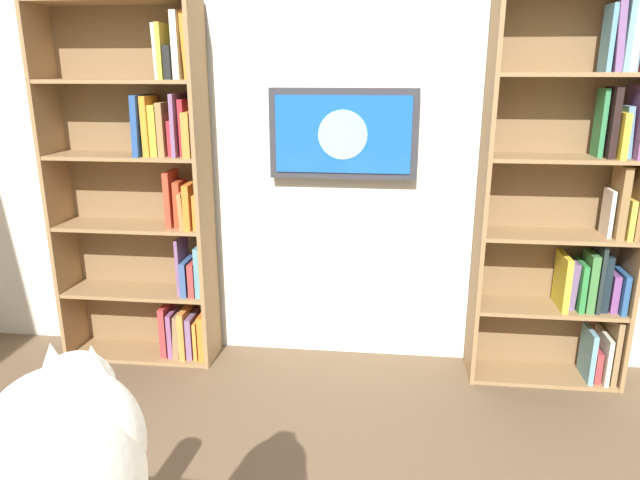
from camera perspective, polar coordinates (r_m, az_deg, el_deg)
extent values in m
cube|color=silver|center=(3.18, 1.95, 11.56)|extent=(4.52, 0.06, 2.70)
cube|color=#937047|center=(3.28, 28.89, 3.50)|extent=(0.02, 0.28, 2.00)
cube|color=#937047|center=(3.08, 15.66, 4.20)|extent=(0.02, 0.28, 2.00)
cube|color=brown|center=(3.28, 21.89, 4.38)|extent=(0.78, 0.01, 2.00)
cube|color=#937047|center=(3.49, 20.68, -12.18)|extent=(0.74, 0.27, 0.02)
cube|color=#937047|center=(3.33, 21.37, -6.16)|extent=(0.74, 0.27, 0.02)
cube|color=#937047|center=(3.20, 22.11, 0.41)|extent=(0.74, 0.27, 0.02)
cube|color=#937047|center=(3.13, 22.89, 7.41)|extent=(0.74, 0.27, 0.02)
cube|color=#937047|center=(3.10, 23.73, 14.65)|extent=(0.74, 0.27, 0.02)
cube|color=olive|center=(3.51, 26.55, -9.34)|extent=(0.03, 0.23, 0.35)
cube|color=beige|center=(3.51, 25.90, -10.10)|extent=(0.02, 0.23, 0.26)
cube|color=#B33538|center=(3.53, 25.14, -10.62)|extent=(0.03, 0.22, 0.17)
cube|color=#659BAE|center=(3.48, 24.75, -10.04)|extent=(0.03, 0.20, 0.28)
cube|color=#275187|center=(3.39, 27.26, -4.38)|extent=(0.03, 0.21, 0.21)
cube|color=#794385|center=(3.37, 26.68, -4.53)|extent=(0.04, 0.13, 0.20)
cube|color=#17252C|center=(3.34, 26.03, -3.70)|extent=(0.04, 0.13, 0.30)
cube|color=#1F2A2A|center=(3.32, 25.45, -3.15)|extent=(0.02, 0.19, 0.36)
cube|color=#3E793B|center=(3.31, 24.83, -3.64)|extent=(0.04, 0.17, 0.31)
cube|color=#2C813B|center=(3.32, 24.00, -3.99)|extent=(0.03, 0.20, 0.25)
cube|color=slate|center=(3.31, 23.35, -4.00)|extent=(0.05, 0.12, 0.25)
cube|color=gold|center=(3.29, 22.64, -3.72)|extent=(0.03, 0.22, 0.28)
cube|color=olive|center=(3.27, 28.36, 3.24)|extent=(0.02, 0.21, 0.34)
cube|color=gold|center=(3.26, 27.74, 2.00)|extent=(0.03, 0.20, 0.20)
cube|color=olive|center=(3.23, 27.25, 3.37)|extent=(0.04, 0.16, 0.36)
cube|color=silver|center=(3.24, 26.36, 2.42)|extent=(0.02, 0.13, 0.24)
cube|color=#346F43|center=(3.21, 28.75, 8.92)|extent=(0.02, 0.20, 0.20)
cube|color=#824D87|center=(3.19, 28.48, 10.13)|extent=(0.02, 0.23, 0.34)
cube|color=#648EAB|center=(3.18, 27.75, 9.37)|extent=(0.04, 0.12, 0.25)
cube|color=gold|center=(3.16, 27.16, 9.16)|extent=(0.03, 0.22, 0.22)
cube|color=black|center=(3.15, 26.56, 10.26)|extent=(0.03, 0.16, 0.33)
cube|color=#32814A|center=(3.15, 25.75, 10.31)|extent=(0.02, 0.12, 0.32)
cube|color=#6C95A5|center=(3.17, 28.45, 16.54)|extent=(0.02, 0.12, 0.25)
cube|color=beige|center=(3.17, 28.11, 17.49)|extent=(0.03, 0.19, 0.35)
cube|color=#6DA2AB|center=(3.15, 27.58, 17.18)|extent=(0.03, 0.19, 0.31)
cube|color=slate|center=(3.14, 26.92, 17.27)|extent=(0.05, 0.18, 0.31)
cube|color=#5B96B2|center=(3.12, 26.38, 17.28)|extent=(0.02, 0.13, 0.30)
cube|color=#937047|center=(3.19, -11.27, 4.51)|extent=(0.02, 0.28, 1.96)
cube|color=#937047|center=(3.54, -24.33, 4.51)|extent=(0.02, 0.28, 1.96)
cube|color=brown|center=(3.46, -17.23, 5.01)|extent=(0.86, 0.01, 1.96)
cube|color=#937047|center=(3.66, -16.77, -10.45)|extent=(0.81, 0.27, 0.02)
cube|color=#937047|center=(3.50, -17.29, -4.78)|extent=(0.81, 0.27, 0.02)
cube|color=#937047|center=(3.39, -17.85, 1.34)|extent=(0.81, 0.27, 0.02)
cube|color=#937047|center=(3.31, -18.44, 7.82)|extent=(0.81, 0.27, 0.02)
cube|color=#937047|center=(3.28, -19.06, 14.50)|extent=(0.81, 0.27, 0.02)
cube|color=#937047|center=(3.30, -19.74, 21.22)|extent=(0.81, 0.27, 0.02)
cube|color=orange|center=(3.45, -11.17, -9.00)|extent=(0.03, 0.19, 0.27)
cube|color=orange|center=(3.49, -11.71, -9.20)|extent=(0.02, 0.20, 0.22)
cube|color=slate|center=(3.49, -12.30, -8.98)|extent=(0.03, 0.19, 0.25)
cube|color=orange|center=(3.49, -12.97, -8.71)|extent=(0.03, 0.20, 0.28)
cube|color=#8F6D49|center=(3.51, -13.55, -8.86)|extent=(0.05, 0.16, 0.26)
cube|color=#834D7A|center=(3.51, -14.18, -8.81)|extent=(0.03, 0.15, 0.26)
cube|color=#BA3637|center=(3.54, -14.69, -8.33)|extent=(0.04, 0.19, 0.30)
cube|color=#5A919F|center=(3.33, -11.42, -2.72)|extent=(0.03, 0.22, 0.28)
cube|color=#B63837|center=(3.35, -11.99, -3.43)|extent=(0.03, 0.23, 0.19)
cube|color=#38548B|center=(3.36, -12.76, -3.40)|extent=(0.03, 0.21, 0.20)
cube|color=slate|center=(3.36, -13.34, -2.31)|extent=(0.02, 0.18, 0.32)
cube|color=orange|center=(3.21, -11.77, 2.91)|extent=(0.02, 0.18, 0.19)
cube|color=orange|center=(3.22, -12.38, 3.42)|extent=(0.03, 0.23, 0.24)
cube|color=#A56F3B|center=(3.23, -12.99, 3.00)|extent=(0.03, 0.19, 0.20)
cube|color=#BF3E22|center=(3.25, -13.52, 3.52)|extent=(0.04, 0.13, 0.25)
cube|color=#C13F29|center=(3.26, -14.30, 3.97)|extent=(0.03, 0.17, 0.30)
cube|color=orange|center=(3.14, -12.42, 10.13)|extent=(0.04, 0.23, 0.23)
cube|color=#B22731|center=(3.17, -13.00, 10.71)|extent=(0.03, 0.16, 0.29)
cube|color=slate|center=(3.18, -13.60, 10.94)|extent=(0.02, 0.24, 0.32)
cube|color=#B92831|center=(3.19, -14.11, 9.69)|extent=(0.03, 0.13, 0.18)
cube|color=#9A6F41|center=(3.21, -14.79, 10.52)|extent=(0.03, 0.21, 0.27)
cube|color=gold|center=(3.22, -15.53, 10.37)|extent=(0.04, 0.19, 0.26)
cube|color=orange|center=(3.22, -16.30, 10.70)|extent=(0.03, 0.18, 0.31)
cube|color=#254B8C|center=(3.24, -16.98, 10.72)|extent=(0.04, 0.24, 0.31)
cube|color=orange|center=(3.14, -12.77, 18.08)|extent=(0.05, 0.13, 0.33)
cube|color=beige|center=(3.16, -13.46, 18.02)|extent=(0.03, 0.21, 0.32)
cube|color=black|center=(3.16, -14.06, 16.51)|extent=(0.04, 0.24, 0.16)
cube|color=gold|center=(3.16, -14.86, 17.42)|extent=(0.02, 0.21, 0.27)
cube|color=beige|center=(3.18, -15.30, 17.37)|extent=(0.03, 0.16, 0.27)
cube|color=#333338|center=(3.11, 2.30, 10.35)|extent=(0.78, 0.06, 0.47)
cube|color=blue|center=(3.07, 2.25, 10.28)|extent=(0.71, 0.01, 0.40)
cylinder|color=#8CCCEA|center=(3.07, 2.24, 10.27)|extent=(0.26, 0.00, 0.26)
ellipsoid|color=white|center=(1.17, -23.75, -17.89)|extent=(0.28, 0.26, 0.28)
sphere|color=white|center=(1.18, -22.76, -13.34)|extent=(0.14, 0.14, 0.14)
cone|color=white|center=(1.14, -21.33, -11.31)|extent=(0.06, 0.06, 0.08)
cone|color=white|center=(1.17, -24.71, -10.83)|extent=(0.06, 0.06, 0.08)
cone|color=beige|center=(1.13, -21.44, -11.67)|extent=(0.03, 0.03, 0.05)
cone|color=beige|center=(1.17, -24.83, -11.17)|extent=(0.03, 0.03, 0.05)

